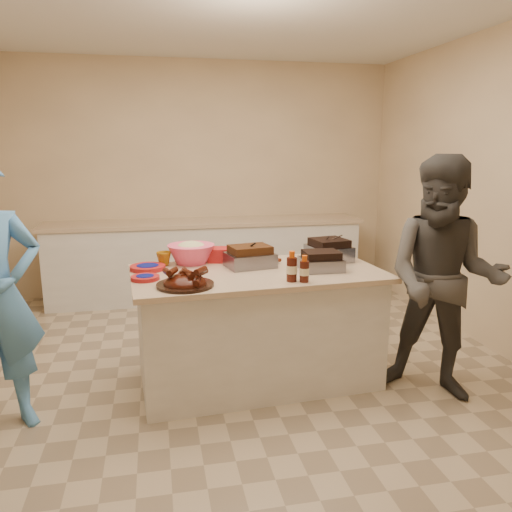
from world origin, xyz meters
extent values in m
cube|color=#47230F|center=(0.12, 0.11, 0.85)|extent=(0.38, 0.32, 0.10)
cube|color=black|center=(0.60, -0.10, 0.85)|extent=(0.30, 0.25, 0.09)
cube|color=gray|center=(0.76, 0.19, 0.85)|extent=(0.34, 0.34, 0.12)
cylinder|color=silver|center=(0.20, 0.22, 0.85)|extent=(0.43, 0.43, 0.06)
cube|color=#FFAC01|center=(0.78, 0.38, 0.85)|extent=(0.31, 0.25, 0.07)
cylinder|color=#39120A|center=(0.39, -0.39, 0.85)|extent=(0.06, 0.06, 0.18)
cylinder|color=#39120A|center=(0.31, -0.35, 0.85)|extent=(0.07, 0.07, 0.20)
cylinder|color=#E9C501|center=(0.07, 0.21, 0.85)|extent=(0.05, 0.05, 0.12)
imported|color=silver|center=(0.11, 0.13, 0.85)|extent=(0.14, 0.05, 0.14)
cylinder|color=#A41819|center=(-0.63, 0.17, 0.85)|extent=(0.27, 0.27, 0.03)
cylinder|color=#A41819|center=(-0.65, -0.12, 0.85)|extent=(0.20, 0.20, 0.03)
imported|color=#A86C0D|center=(-0.51, 0.28, 0.85)|extent=(0.12, 0.11, 0.11)
cube|color=#A41819|center=(-0.07, 0.33, 0.85)|extent=(0.24, 0.20, 0.11)
imported|color=#4B89C6|center=(-1.54, -0.36, 0.00)|extent=(1.38, 1.78, 0.41)
imported|color=#474440|center=(1.34, -0.50, 0.00)|extent=(1.66, 1.83, 0.64)
camera|label=1|loc=(-0.57, -3.45, 1.72)|focal=35.00mm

